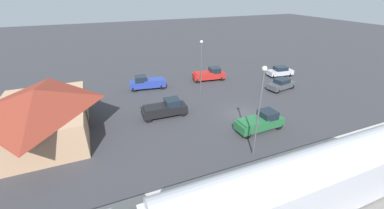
{
  "coord_description": "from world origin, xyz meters",
  "views": [
    {
      "loc": [
        -21.87,
        15.93,
        14.19
      ],
      "look_at": [
        3.05,
        5.58,
        1.0
      ],
      "focal_mm": 22.31,
      "sensor_mm": 36.0,
      "label": 1
    }
  ],
  "objects_px": {
    "pedestrian_on_platform": "(350,141)",
    "pickup_blue": "(147,82)",
    "pedestrian_waiting_far": "(325,147)",
    "sedan_silver": "(280,71)",
    "pickup_black": "(165,108)",
    "light_pole_near_platform": "(260,103)",
    "pickup_red": "(209,74)",
    "light_pole_lot_center": "(201,61)",
    "sedan_charcoal": "(281,84)",
    "pickup_green": "(260,122)",
    "station_building": "(41,113)"
  },
  "relations": [
    {
      "from": "sedan_silver",
      "to": "light_pole_near_platform",
      "type": "height_order",
      "value": "light_pole_near_platform"
    },
    {
      "from": "light_pole_near_platform",
      "to": "pickup_black",
      "type": "bearing_deg",
      "value": 27.65
    },
    {
      "from": "pedestrian_on_platform",
      "to": "pickup_blue",
      "type": "bearing_deg",
      "value": 30.99
    },
    {
      "from": "pickup_black",
      "to": "light_pole_near_platform",
      "type": "height_order",
      "value": "light_pole_near_platform"
    },
    {
      "from": "station_building",
      "to": "pickup_black",
      "type": "xyz_separation_m",
      "value": [
        -0.76,
        -12.95,
        -1.69
      ]
    },
    {
      "from": "pedestrian_on_platform",
      "to": "pickup_green",
      "type": "xyz_separation_m",
      "value": [
        6.54,
        5.21,
        -0.25
      ]
    },
    {
      "from": "pedestrian_on_platform",
      "to": "pickup_red",
      "type": "bearing_deg",
      "value": 8.1
    },
    {
      "from": "pedestrian_on_platform",
      "to": "pickup_green",
      "type": "height_order",
      "value": "pickup_green"
    },
    {
      "from": "pedestrian_waiting_far",
      "to": "pickup_blue",
      "type": "height_order",
      "value": "pickup_blue"
    },
    {
      "from": "light_pole_near_platform",
      "to": "light_pole_lot_center",
      "type": "distance_m",
      "value": 15.69
    },
    {
      "from": "pedestrian_on_platform",
      "to": "pickup_red",
      "type": "xyz_separation_m",
      "value": [
        23.01,
        3.28,
        -0.25
      ]
    },
    {
      "from": "pickup_green",
      "to": "light_pole_lot_center",
      "type": "bearing_deg",
      "value": 7.55
    },
    {
      "from": "station_building",
      "to": "sedan_silver",
      "type": "xyz_separation_m",
      "value": [
        5.71,
        -36.18,
        -1.84
      ]
    },
    {
      "from": "light_pole_near_platform",
      "to": "light_pole_lot_center",
      "type": "height_order",
      "value": "light_pole_near_platform"
    },
    {
      "from": "pickup_green",
      "to": "sedan_silver",
      "type": "bearing_deg",
      "value": -46.99
    },
    {
      "from": "sedan_charcoal",
      "to": "light_pole_near_platform",
      "type": "bearing_deg",
      "value": 131.04
    },
    {
      "from": "light_pole_near_platform",
      "to": "light_pole_lot_center",
      "type": "bearing_deg",
      "value": -5.97
    },
    {
      "from": "pedestrian_waiting_far",
      "to": "light_pole_near_platform",
      "type": "relative_size",
      "value": 0.2
    },
    {
      "from": "pedestrian_on_platform",
      "to": "pickup_blue",
      "type": "relative_size",
      "value": 0.3
    },
    {
      "from": "pickup_red",
      "to": "pedestrian_waiting_far",
      "type": "bearing_deg",
      "value": -179.29
    },
    {
      "from": "pedestrian_waiting_far",
      "to": "pickup_blue",
      "type": "xyz_separation_m",
      "value": [
        23.08,
        10.96,
        -0.25
      ]
    },
    {
      "from": "station_building",
      "to": "pickup_blue",
      "type": "height_order",
      "value": "station_building"
    },
    {
      "from": "station_building",
      "to": "pedestrian_on_platform",
      "type": "relative_size",
      "value": 7.41
    },
    {
      "from": "pickup_green",
      "to": "light_pole_lot_center",
      "type": "height_order",
      "value": "light_pole_lot_center"
    },
    {
      "from": "pedestrian_waiting_far",
      "to": "sedan_silver",
      "type": "height_order",
      "value": "pedestrian_waiting_far"
    },
    {
      "from": "sedan_charcoal",
      "to": "pickup_green",
      "type": "height_order",
      "value": "pickup_green"
    },
    {
      "from": "pickup_blue",
      "to": "pickup_green",
      "type": "bearing_deg",
      "value": -152.35
    },
    {
      "from": "pedestrian_on_platform",
      "to": "pedestrian_waiting_far",
      "type": "xyz_separation_m",
      "value": [
        0.16,
        2.99,
        0.0
      ]
    },
    {
      "from": "station_building",
      "to": "pedestrian_on_platform",
      "type": "bearing_deg",
      "value": -118.13
    },
    {
      "from": "pickup_blue",
      "to": "sedan_charcoal",
      "type": "relative_size",
      "value": 1.18
    },
    {
      "from": "station_building",
      "to": "light_pole_lot_center",
      "type": "xyz_separation_m",
      "value": [
        4.4,
        -20.05,
        2.16
      ]
    },
    {
      "from": "pickup_red",
      "to": "light_pole_near_platform",
      "type": "bearing_deg",
      "value": 165.35
    },
    {
      "from": "pedestrian_waiting_far",
      "to": "pickup_red",
      "type": "distance_m",
      "value": 22.85
    },
    {
      "from": "pickup_green",
      "to": "light_pole_lot_center",
      "type": "distance_m",
      "value": 12.92
    },
    {
      "from": "pickup_blue",
      "to": "light_pole_lot_center",
      "type": "distance_m",
      "value": 9.25
    },
    {
      "from": "pickup_blue",
      "to": "light_pole_near_platform",
      "type": "height_order",
      "value": "light_pole_near_platform"
    },
    {
      "from": "pickup_red",
      "to": "light_pole_lot_center",
      "type": "distance_m",
      "value": 6.74
    },
    {
      "from": "light_pole_near_platform",
      "to": "pedestrian_waiting_far",
      "type": "bearing_deg",
      "value": -118.86
    },
    {
      "from": "sedan_charcoal",
      "to": "light_pole_near_platform",
      "type": "distance_m",
      "value": 18.55
    },
    {
      "from": "sedan_silver",
      "to": "light_pole_lot_center",
      "type": "height_order",
      "value": "light_pole_lot_center"
    },
    {
      "from": "light_pole_near_platform",
      "to": "pedestrian_on_platform",
      "type": "bearing_deg",
      "value": -110.54
    },
    {
      "from": "pedestrian_on_platform",
      "to": "pickup_blue",
      "type": "xyz_separation_m",
      "value": [
        23.23,
        13.96,
        -0.25
      ]
    },
    {
      "from": "pickup_green",
      "to": "pickup_blue",
      "type": "bearing_deg",
      "value": 27.65
    },
    {
      "from": "sedan_silver",
      "to": "pedestrian_on_platform",
      "type": "bearing_deg",
      "value": 155.14
    },
    {
      "from": "sedan_silver",
      "to": "light_pole_lot_center",
      "type": "relative_size",
      "value": 0.6
    },
    {
      "from": "pickup_red",
      "to": "light_pole_lot_center",
      "type": "height_order",
      "value": "light_pole_lot_center"
    },
    {
      "from": "pedestrian_on_platform",
      "to": "light_pole_near_platform",
      "type": "relative_size",
      "value": 0.2
    },
    {
      "from": "sedan_charcoal",
      "to": "pickup_red",
      "type": "height_order",
      "value": "pickup_red"
    },
    {
      "from": "pickup_red",
      "to": "light_pole_near_platform",
      "type": "height_order",
      "value": "light_pole_near_platform"
    },
    {
      "from": "sedan_silver",
      "to": "pickup_black",
      "type": "bearing_deg",
      "value": 105.55
    }
  ]
}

